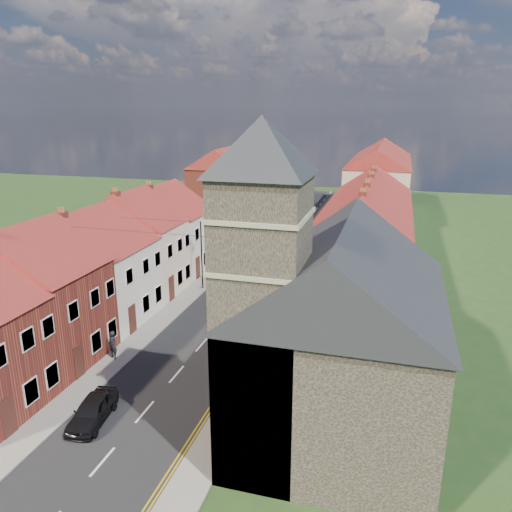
{
  "coord_description": "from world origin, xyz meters",
  "views": [
    {
      "loc": [
        11.9,
        -18.3,
        15.51
      ],
      "look_at": [
        1.02,
        19.87,
        3.5
      ],
      "focal_mm": 35.0,
      "sensor_mm": 36.0,
      "label": 1
    }
  ],
  "objects_px": {
    "lamppost": "(202,251)",
    "car_near": "(92,410)",
    "church": "(330,320)",
    "car_distant": "(289,215)",
    "pedestrian_right": "(283,297)",
    "pedestrian_left": "(113,345)",
    "car_mid": "(235,261)"
  },
  "relations": [
    {
      "from": "lamppost",
      "to": "car_distant",
      "type": "distance_m",
      "value": 30.17
    },
    {
      "from": "lamppost",
      "to": "car_distant",
      "type": "xyz_separation_m",
      "value": [
        1.19,
        30.0,
        -2.97
      ]
    },
    {
      "from": "church",
      "to": "pedestrian_left",
      "type": "distance_m",
      "value": 15.11
    },
    {
      "from": "car_near",
      "to": "car_distant",
      "type": "distance_m",
      "value": 49.45
    },
    {
      "from": "car_near",
      "to": "pedestrian_right",
      "type": "distance_m",
      "value": 18.14
    },
    {
      "from": "lamppost",
      "to": "pedestrian_left",
      "type": "xyz_separation_m",
      "value": [
        -0.77,
        -13.44,
        -2.5
      ]
    },
    {
      "from": "car_distant",
      "to": "pedestrian_left",
      "type": "bearing_deg",
      "value": -93.41
    },
    {
      "from": "pedestrian_left",
      "to": "pedestrian_right",
      "type": "distance_m",
      "value": 13.97
    },
    {
      "from": "lamppost",
      "to": "pedestrian_right",
      "type": "xyz_separation_m",
      "value": [
        7.7,
        -2.34,
        -2.57
      ]
    },
    {
      "from": "church",
      "to": "car_distant",
      "type": "xyz_separation_m",
      "value": [
        -11.98,
        46.68,
        -5.31
      ]
    },
    {
      "from": "lamppost",
      "to": "pedestrian_right",
      "type": "distance_m",
      "value": 8.45
    },
    {
      "from": "car_near",
      "to": "pedestrian_right",
      "type": "height_order",
      "value": "pedestrian_right"
    },
    {
      "from": "lamppost",
      "to": "pedestrian_right",
      "type": "height_order",
      "value": "lamppost"
    },
    {
      "from": "lamppost",
      "to": "pedestrian_right",
      "type": "relative_size",
      "value": 3.54
    },
    {
      "from": "church",
      "to": "pedestrian_right",
      "type": "bearing_deg",
      "value": 110.89
    },
    {
      "from": "pedestrian_left",
      "to": "pedestrian_right",
      "type": "bearing_deg",
      "value": 71.53
    },
    {
      "from": "car_near",
      "to": "pedestrian_left",
      "type": "xyz_separation_m",
      "value": [
        -2.45,
        6.0,
        0.39
      ]
    },
    {
      "from": "church",
      "to": "car_near",
      "type": "height_order",
      "value": "church"
    },
    {
      "from": "pedestrian_left",
      "to": "car_mid",
      "type": "bearing_deg",
      "value": 104.99
    },
    {
      "from": "church",
      "to": "lamppost",
      "type": "bearing_deg",
      "value": 128.3
    },
    {
      "from": "lamppost",
      "to": "car_near",
      "type": "xyz_separation_m",
      "value": [
        1.68,
        -19.44,
        -2.89
      ]
    },
    {
      "from": "car_mid",
      "to": "car_distant",
      "type": "xyz_separation_m",
      "value": [
        0.58,
        23.09,
        -0.05
      ]
    },
    {
      "from": "car_distant",
      "to": "church",
      "type": "bearing_deg",
      "value": -76.42
    },
    {
      "from": "lamppost",
      "to": "car_mid",
      "type": "height_order",
      "value": "lamppost"
    },
    {
      "from": "lamppost",
      "to": "car_mid",
      "type": "distance_m",
      "value": 7.53
    },
    {
      "from": "car_near",
      "to": "pedestrian_left",
      "type": "height_order",
      "value": "pedestrian_left"
    },
    {
      "from": "car_distant",
      "to": "car_near",
      "type": "bearing_deg",
      "value": -90.25
    },
    {
      "from": "church",
      "to": "car_distant",
      "type": "height_order",
      "value": "church"
    },
    {
      "from": "church",
      "to": "pedestrian_left",
      "type": "bearing_deg",
      "value": 166.94
    },
    {
      "from": "car_near",
      "to": "car_mid",
      "type": "xyz_separation_m",
      "value": [
        -1.06,
        26.35,
        -0.03
      ]
    },
    {
      "from": "lamppost",
      "to": "pedestrian_left",
      "type": "relative_size",
      "value": 3.26
    },
    {
      "from": "car_mid",
      "to": "pedestrian_right",
      "type": "height_order",
      "value": "pedestrian_right"
    }
  ]
}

